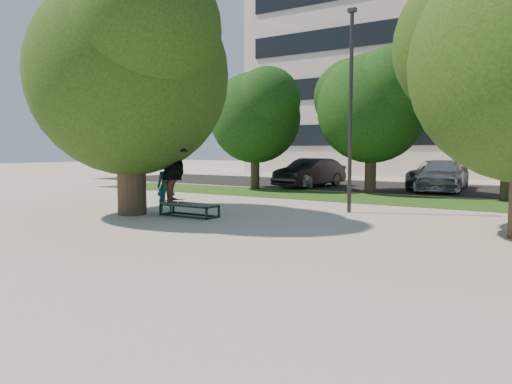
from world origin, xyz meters
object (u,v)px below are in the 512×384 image
Objects in this scene: lamppost at (351,109)px; car_dark at (310,173)px; car_silver_a at (305,174)px; car_grey at (438,175)px; tree_left at (129,64)px; bystander at (166,186)px; grind_box at (189,210)px; car_silver_b at (442,176)px.

lamppost is 10.56m from car_dark.
car_silver_a is 0.78× the size of car_grey.
tree_left is at bearing -143.58° from lamppost.
car_dark is at bearing 124.26° from lamppost.
bystander is 0.35× the size of car_dark.
tree_left is 12.95m from car_dark.
bystander is at bearing -92.94° from car_silver_a.
car_grey reaches higher than car_silver_a.
grind_box is at bearing -71.22° from car_dark.
tree_left is 15.82m from car_grey.
tree_left reaches higher than lamppost.
car_dark is 6.18m from car_grey.
tree_left reaches higher than car_silver_a.
car_dark is (-0.50, 12.41, -3.69)m from tree_left.
car_silver_b is at bearing 3.55° from car_silver_a.
grind_box is 14.36m from car_grey.
tree_left is at bearing -115.75° from car_grey.
lamppost is 6.16m from bystander.
bystander reaches higher than car_grey.
car_grey is at bearing 26.95° from car_dark.
tree_left is 12.98m from car_silver_a.
lamppost is at bearing -13.14° from bystander.
tree_left is at bearing -79.83° from car_dark.
car_dark is at bearing 100.90° from grind_box.
tree_left reaches higher than car_silver_b.
lamppost is 1.55× the size of car_silver_a.
tree_left is 1.16× the size of lamppost.
car_silver_b is at bearing 20.78° from car_dark.
lamppost is 10.80m from car_grey.
grind_box is (-3.50, -3.39, -2.96)m from lamppost.
car_grey is (5.84, 2.02, -0.03)m from car_dark.
car_dark is (-0.86, 11.34, -0.05)m from bystander.
car_dark is at bearing -174.49° from car_silver_b.
lamppost reaches higher than car_dark.
bystander is at bearing -150.06° from lamppost.
car_dark is at bearing 51.28° from bystander.
car_dark reaches higher than grind_box.
bystander is at bearing -115.86° from car_grey.
grind_box is at bearing -109.75° from car_grey.
car_silver_b is (6.16, 1.41, -0.03)m from car_dark.
car_silver_b is (5.66, 13.82, -3.71)m from tree_left.
car_grey is (6.13, 2.02, 0.03)m from car_silver_a.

